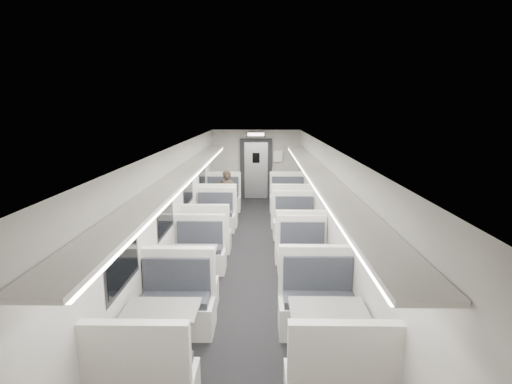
{
  "coord_description": "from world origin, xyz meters",
  "views": [
    {
      "loc": [
        0.21,
        -7.77,
        3.1
      ],
      "look_at": [
        0.07,
        1.45,
        1.17
      ],
      "focal_mm": 28.0,
      "sensor_mm": 36.0,
      "label": 1
    }
  ],
  "objects_px": {
    "booth_left_c": "(193,268)",
    "booth_left_b": "(212,225)",
    "booth_left_a": "(220,204)",
    "vestibule_door": "(256,169)",
    "booth_left_d": "(162,337)",
    "booth_right_b": "(297,232)",
    "booth_right_c": "(306,267)",
    "exit_sign": "(256,134)",
    "booth_right_a": "(289,205)",
    "passenger": "(227,195)",
    "booth_right_d": "(327,338)"
  },
  "relations": [
    {
      "from": "booth_left_d",
      "to": "booth_right_b",
      "type": "relative_size",
      "value": 1.04
    },
    {
      "from": "booth_left_a",
      "to": "booth_left_c",
      "type": "relative_size",
      "value": 1.08
    },
    {
      "from": "passenger",
      "to": "booth_left_a",
      "type": "bearing_deg",
      "value": 138.56
    },
    {
      "from": "booth_left_c",
      "to": "exit_sign",
      "type": "bearing_deg",
      "value": 81.45
    },
    {
      "from": "booth_right_a",
      "to": "passenger",
      "type": "relative_size",
      "value": 1.55
    },
    {
      "from": "booth_left_c",
      "to": "passenger",
      "type": "xyz_separation_m",
      "value": [
        0.23,
        4.35,
        0.36
      ]
    },
    {
      "from": "booth_left_b",
      "to": "booth_right_b",
      "type": "xyz_separation_m",
      "value": [
        2.0,
        -0.53,
        0.01
      ]
    },
    {
      "from": "booth_left_c",
      "to": "booth_left_d",
      "type": "relative_size",
      "value": 0.93
    },
    {
      "from": "booth_left_d",
      "to": "passenger",
      "type": "xyz_separation_m",
      "value": [
        0.23,
        6.56,
        0.33
      ]
    },
    {
      "from": "booth_right_b",
      "to": "exit_sign",
      "type": "xyz_separation_m",
      "value": [
        -1.0,
        4.57,
        1.9
      ]
    },
    {
      "from": "booth_right_d",
      "to": "vestibule_door",
      "type": "xyz_separation_m",
      "value": [
        -1.0,
        9.35,
        0.64
      ]
    },
    {
      "from": "booth_left_c",
      "to": "booth_right_c",
      "type": "bearing_deg",
      "value": 2.71
    },
    {
      "from": "booth_left_b",
      "to": "booth_left_c",
      "type": "xyz_separation_m",
      "value": [
        0.0,
        -2.62,
        -0.01
      ]
    },
    {
      "from": "booth_left_b",
      "to": "booth_left_d",
      "type": "bearing_deg",
      "value": -90.0
    },
    {
      "from": "vestibule_door",
      "to": "booth_right_b",
      "type": "bearing_deg",
      "value": -78.81
    },
    {
      "from": "booth_left_a",
      "to": "booth_right_a",
      "type": "bearing_deg",
      "value": -1.57
    },
    {
      "from": "booth_right_a",
      "to": "booth_right_b",
      "type": "distance_m",
      "value": 2.53
    },
    {
      "from": "booth_right_b",
      "to": "passenger",
      "type": "bearing_deg",
      "value": 127.99
    },
    {
      "from": "booth_right_c",
      "to": "vestibule_door",
      "type": "xyz_separation_m",
      "value": [
        -1.0,
        7.04,
        0.69
      ]
    },
    {
      "from": "booth_right_c",
      "to": "exit_sign",
      "type": "height_order",
      "value": "exit_sign"
    },
    {
      "from": "booth_right_c",
      "to": "exit_sign",
      "type": "relative_size",
      "value": 3.18
    },
    {
      "from": "booth_right_c",
      "to": "vestibule_door",
      "type": "height_order",
      "value": "vestibule_door"
    },
    {
      "from": "booth_left_d",
      "to": "vestibule_door",
      "type": "xyz_separation_m",
      "value": [
        1.0,
        9.35,
        0.65
      ]
    },
    {
      "from": "booth_left_d",
      "to": "booth_right_b",
      "type": "xyz_separation_m",
      "value": [
        2.0,
        4.29,
        -0.01
      ]
    },
    {
      "from": "booth_right_c",
      "to": "exit_sign",
      "type": "distance_m",
      "value": 6.91
    },
    {
      "from": "booth_left_b",
      "to": "booth_left_c",
      "type": "distance_m",
      "value": 2.62
    },
    {
      "from": "booth_left_a",
      "to": "vestibule_door",
      "type": "height_order",
      "value": "vestibule_door"
    },
    {
      "from": "booth_right_d",
      "to": "passenger",
      "type": "height_order",
      "value": "passenger"
    },
    {
      "from": "booth_right_b",
      "to": "exit_sign",
      "type": "relative_size",
      "value": 3.4
    },
    {
      "from": "booth_right_d",
      "to": "vestibule_door",
      "type": "relative_size",
      "value": 1.07
    },
    {
      "from": "booth_left_d",
      "to": "exit_sign",
      "type": "xyz_separation_m",
      "value": [
        1.0,
        8.86,
        1.89
      ]
    },
    {
      "from": "booth_left_d",
      "to": "passenger",
      "type": "height_order",
      "value": "passenger"
    },
    {
      "from": "booth_left_b",
      "to": "booth_left_d",
      "type": "height_order",
      "value": "booth_left_d"
    },
    {
      "from": "booth_right_b",
      "to": "exit_sign",
      "type": "height_order",
      "value": "exit_sign"
    },
    {
      "from": "booth_left_b",
      "to": "booth_right_c",
      "type": "relative_size",
      "value": 1.05
    },
    {
      "from": "booth_left_c",
      "to": "passenger",
      "type": "distance_m",
      "value": 4.37
    },
    {
      "from": "booth_left_c",
      "to": "booth_right_a",
      "type": "xyz_separation_m",
      "value": [
        2.0,
        4.61,
        0.04
      ]
    },
    {
      "from": "passenger",
      "to": "booth_right_b",
      "type": "bearing_deg",
      "value": -39.21
    },
    {
      "from": "booth_left_c",
      "to": "booth_left_a",
      "type": "bearing_deg",
      "value": 90.0
    },
    {
      "from": "booth_left_d",
      "to": "exit_sign",
      "type": "distance_m",
      "value": 9.11
    },
    {
      "from": "passenger",
      "to": "booth_left_b",
      "type": "bearing_deg",
      "value": -84.74
    },
    {
      "from": "passenger",
      "to": "booth_right_d",
      "type": "bearing_deg",
      "value": -62.1
    },
    {
      "from": "booth_left_d",
      "to": "booth_right_b",
      "type": "height_order",
      "value": "booth_left_d"
    },
    {
      "from": "booth_left_a",
      "to": "booth_right_d",
      "type": "xyz_separation_m",
      "value": [
        2.0,
        -6.88,
        0.01
      ]
    },
    {
      "from": "booth_left_b",
      "to": "vestibule_door",
      "type": "distance_m",
      "value": 4.68
    },
    {
      "from": "booth_left_a",
      "to": "booth_right_b",
      "type": "distance_m",
      "value": 3.27
    },
    {
      "from": "booth_left_c",
      "to": "booth_right_b",
      "type": "relative_size",
      "value": 0.96
    },
    {
      "from": "booth_right_a",
      "to": "booth_right_b",
      "type": "height_order",
      "value": "booth_right_a"
    },
    {
      "from": "booth_left_d",
      "to": "vestibule_door",
      "type": "bearing_deg",
      "value": 83.89
    },
    {
      "from": "booth_left_c",
      "to": "booth_left_b",
      "type": "bearing_deg",
      "value": 90.0
    }
  ]
}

